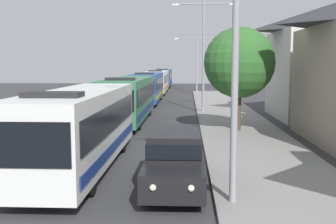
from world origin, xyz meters
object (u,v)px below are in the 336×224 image
(white_suv, at_px, (175,157))
(streetlamp_far, at_px, (197,58))
(bus_fourth_in_line, at_px, (157,81))
(bus_rear, at_px, (163,77))
(bus_lead, at_px, (81,125))
(bus_second_in_line, at_px, (129,98))
(streetlamp_mid, at_px, (204,46))
(streetlamp_near, at_px, (236,12))
(roadside_tree, at_px, (239,63))
(bus_middle, at_px, (148,86))

(white_suv, distance_m, streetlamp_far, 43.37)
(bus_fourth_in_line, xyz_separation_m, bus_rear, (-0.00, 13.96, -0.00))
(streetlamp_far, bearing_deg, white_suv, -92.25)
(bus_lead, xyz_separation_m, bus_second_in_line, (0.00, 13.04, 0.00))
(bus_fourth_in_line, xyz_separation_m, streetlamp_mid, (5.40, -22.35, 3.80))
(streetlamp_near, xyz_separation_m, streetlamp_far, (-0.00, 44.84, -0.64))
(white_suv, distance_m, streetlamp_near, 5.03)
(streetlamp_far, relative_size, roadside_tree, 1.25)
(bus_middle, bearing_deg, bus_rear, 90.00)
(white_suv, bearing_deg, bus_second_in_line, 103.46)
(streetlamp_near, distance_m, roadside_tree, 12.85)
(white_suv, height_order, streetlamp_near, streetlamp_near)
(bus_second_in_line, distance_m, bus_middle, 14.04)
(bus_middle, bearing_deg, bus_lead, -90.00)
(bus_fourth_in_line, distance_m, white_suv, 43.27)
(bus_lead, bearing_deg, bus_rear, 90.00)
(bus_rear, bearing_deg, roadside_tree, -81.24)
(bus_second_in_line, relative_size, streetlamp_near, 1.38)
(bus_lead, relative_size, streetlamp_near, 1.23)
(bus_lead, bearing_deg, streetlamp_mid, 73.60)
(bus_middle, bearing_deg, bus_second_in_line, -90.00)
(bus_lead, relative_size, bus_rear, 0.97)
(bus_middle, distance_m, bus_fourth_in_line, 13.61)
(streetlamp_near, height_order, streetlamp_far, streetlamp_near)
(streetlamp_mid, bearing_deg, streetlamp_far, 90.00)
(bus_second_in_line, bearing_deg, streetlamp_near, -72.49)
(white_suv, bearing_deg, streetlamp_near, -44.42)
(bus_fourth_in_line, height_order, streetlamp_far, streetlamp_far)
(bus_fourth_in_line, height_order, streetlamp_mid, streetlamp_mid)
(bus_lead, relative_size, streetlamp_far, 1.44)
(bus_middle, distance_m, streetlamp_near, 31.85)
(bus_lead, distance_m, white_suv, 4.46)
(bus_second_in_line, distance_m, streetlamp_near, 18.34)
(bus_middle, relative_size, white_suv, 2.42)
(bus_rear, xyz_separation_m, streetlamp_near, (5.40, -58.73, 3.78))
(bus_lead, xyz_separation_m, streetlamp_far, (5.40, 40.76, 3.14))
(bus_lead, height_order, bus_rear, same)
(bus_rear, relative_size, streetlamp_near, 1.27)
(white_suv, xyz_separation_m, streetlamp_near, (1.70, -1.67, 4.43))
(bus_lead, xyz_separation_m, bus_fourth_in_line, (0.00, 40.69, 0.00))
(bus_lead, relative_size, bus_middle, 0.88)
(white_suv, bearing_deg, roadside_tree, 72.83)
(streetlamp_far, bearing_deg, bus_rear, 111.23)
(bus_middle, height_order, streetlamp_far, streetlamp_far)
(bus_middle, xyz_separation_m, roadside_tree, (7.10, -18.49, 2.42))
(bus_second_in_line, distance_m, roadside_tree, 8.72)
(streetlamp_far, bearing_deg, streetlamp_near, -90.00)
(streetlamp_mid, bearing_deg, bus_fourth_in_line, 103.58)
(streetlamp_far, bearing_deg, bus_fourth_in_line, -179.25)
(bus_lead, relative_size, streetlamp_mid, 1.22)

